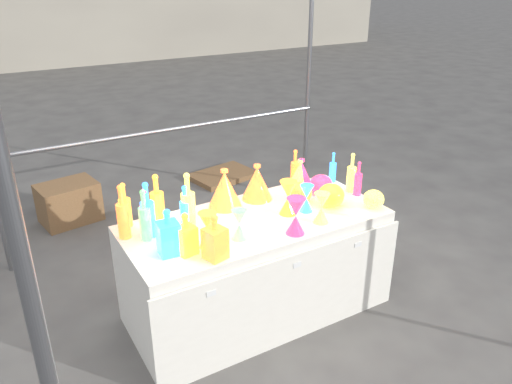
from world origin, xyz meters
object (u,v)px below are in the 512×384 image
display_table (257,266)px  globe_0 (331,197)px  bottle_0 (125,205)px  lampshade_0 (225,188)px  cardboard_box_closed (69,203)px  hourglass_0 (208,230)px  decanter_0 (186,233)px

display_table → globe_0: size_ratio=9.62×
bottle_0 → lampshade_0: bottle_0 is taller
lampshade_0 → globe_0: bearing=-40.2°
cardboard_box_closed → globe_0: size_ratio=2.83×
hourglass_0 → lampshade_0: (0.35, 0.45, 0.03)m
cardboard_box_closed → hourglass_0: bearing=-88.7°
bottle_0 → display_table: bearing=-24.6°
bottle_0 → cardboard_box_closed: bearing=92.6°
hourglass_0 → globe_0: hourglass_0 is taller
display_table → bottle_0: bottle_0 is taller
bottle_0 → decanter_0: bearing=-68.8°
display_table → cardboard_box_closed: bearing=111.7°
globe_0 → decanter_0: bearing=-176.3°
globe_0 → lampshade_0: lampshade_0 is taller
decanter_0 → hourglass_0: size_ratio=1.16×
decanter_0 → cardboard_box_closed: bearing=87.0°
hourglass_0 → globe_0: (1.00, 0.07, -0.04)m
hourglass_0 → lampshade_0: lampshade_0 is taller
decanter_0 → globe_0: size_ratio=1.39×
cardboard_box_closed → display_table: bearing=-77.4°
hourglass_0 → globe_0: size_ratio=1.20×
display_table → bottle_0: (-0.79, 0.36, 0.53)m
cardboard_box_closed → hourglass_0: size_ratio=2.36×
hourglass_0 → bottle_0: bearing=123.6°
bottle_0 → hourglass_0: size_ratio=1.34×
lampshade_0 → bottle_0: bearing=164.6°
bottle_0 → lampshade_0: (0.70, -0.07, -0.01)m
display_table → cardboard_box_closed: size_ratio=3.40×
decanter_0 → lampshade_0: size_ratio=0.94×
hourglass_0 → decanter_0: bearing=-179.1°
decanter_0 → globe_0: 1.14m
cardboard_box_closed → decanter_0: decanter_0 is taller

